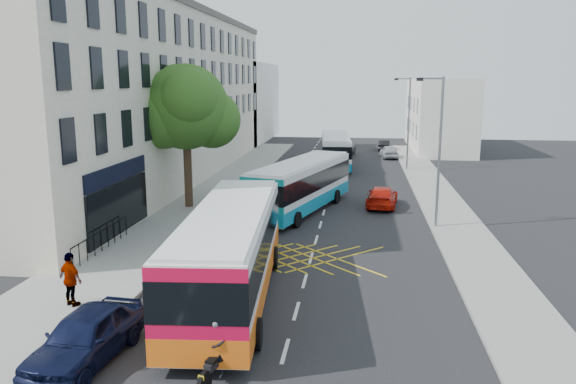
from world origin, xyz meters
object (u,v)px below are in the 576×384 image
(lamp_far, at_px, (408,118))
(bus_near, at_px, (230,252))
(street_tree, at_px, (185,108))
(parked_car_blue, at_px, (86,336))
(parked_car_silver, at_px, (183,263))
(pedestrian_far, at_px, (71,279))
(bus_mid, at_px, (301,185))
(motorbike, at_px, (217,351))
(red_hatchback, at_px, (382,197))
(distant_car_grey, at_px, (343,149))
(lamp_near, at_px, (438,144))
(distant_car_dark, at_px, (385,145))
(distant_car_silver, at_px, (389,152))
(bus_far, at_px, (335,150))

(lamp_far, relative_size, bus_near, 0.65)
(street_tree, height_order, parked_car_blue, street_tree)
(parked_car_silver, relative_size, pedestrian_far, 2.22)
(bus_mid, relative_size, parked_car_blue, 2.51)
(parked_car_silver, xyz_separation_m, pedestrian_far, (-2.96, -3.45, 0.41))
(bus_mid, xyz_separation_m, motorbike, (-0.17, -19.99, -0.78))
(lamp_far, bearing_deg, red_hatchback, -99.95)
(bus_near, relative_size, motorbike, 6.06)
(bus_mid, bearing_deg, distant_car_grey, 102.56)
(parked_car_blue, bearing_deg, motorbike, -2.34)
(street_tree, distance_m, lamp_near, 15.10)
(street_tree, bearing_deg, bus_mid, 1.18)
(red_hatchback, relative_size, distant_car_dark, 1.23)
(red_hatchback, bearing_deg, motorbike, 83.02)
(distant_car_grey, bearing_deg, motorbike, -87.80)
(pedestrian_far, bearing_deg, distant_car_grey, -74.30)
(street_tree, relative_size, parked_car_blue, 1.95)
(street_tree, height_order, distant_car_silver, street_tree)
(red_hatchback, relative_size, distant_car_grey, 0.87)
(lamp_far, xyz_separation_m, motorbike, (-7.79, -36.88, -3.76))
(bus_far, bearing_deg, parked_car_blue, -102.47)
(parked_car_blue, bearing_deg, red_hatchback, 72.32)
(motorbike, bearing_deg, distant_car_silver, 95.87)
(parked_car_silver, bearing_deg, pedestrian_far, -128.36)
(parked_car_blue, relative_size, distant_car_grey, 0.88)
(bus_far, height_order, red_hatchback, bus_far)
(bus_mid, height_order, red_hatchback, bus_mid)
(motorbike, bearing_deg, distant_car_dark, 97.13)
(parked_car_blue, distance_m, distant_car_silver, 45.60)
(street_tree, height_order, lamp_far, street_tree)
(motorbike, distance_m, red_hatchback, 22.59)
(lamp_near, relative_size, bus_near, 0.65)
(parked_car_blue, bearing_deg, distant_car_dark, 83.79)
(parked_car_silver, height_order, distant_car_silver, parked_car_silver)
(bus_mid, bearing_deg, parked_car_silver, -89.17)
(lamp_near, bearing_deg, distant_car_silver, 92.20)
(bus_near, distance_m, motorbike, 5.96)
(bus_far, relative_size, distant_car_silver, 2.76)
(motorbike, relative_size, distant_car_dark, 0.56)
(parked_car_blue, xyz_separation_m, pedestrian_far, (-2.27, 3.45, 0.36))
(bus_far, distance_m, parked_car_blue, 37.91)
(lamp_near, xyz_separation_m, bus_near, (-8.76, -11.08, -2.83))
(bus_far, bearing_deg, red_hatchback, -81.16)
(parked_car_blue, height_order, distant_car_silver, parked_car_blue)
(bus_mid, relative_size, red_hatchback, 2.54)
(lamp_near, height_order, distant_car_grey, lamp_near)
(parked_car_blue, height_order, pedestrian_far, pedestrian_far)
(bus_far, height_order, pedestrian_far, bus_far)
(lamp_near, bearing_deg, lamp_far, 90.00)
(bus_far, xyz_separation_m, distant_car_grey, (0.45, 8.04, -0.86))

